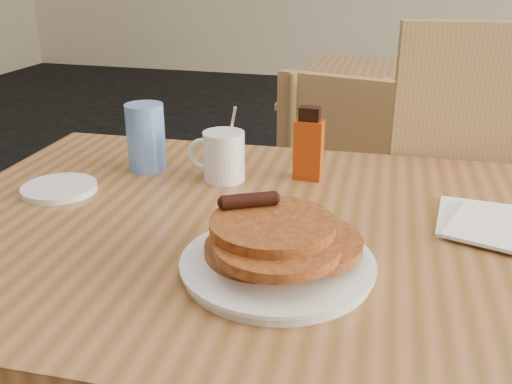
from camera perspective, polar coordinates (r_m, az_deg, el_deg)
main_table at (r=0.97m, az=2.85°, el=-5.62°), size 1.32×0.92×0.75m
neighbor_table at (r=2.26m, az=20.92°, el=9.45°), size 1.32×0.91×0.75m
chair_main_far at (r=1.71m, az=7.32°, el=-0.43°), size 0.46×0.47×0.84m
chair_neighbor_far at (r=3.02m, az=19.01°, el=9.10°), size 0.42×0.43×0.88m
chair_neighbor_near at (r=1.54m, az=21.68°, el=0.32°), size 0.54×0.54×1.04m
pancake_plate at (r=0.81m, az=2.19°, el=-5.99°), size 0.28×0.28×0.10m
coffee_mug at (r=1.13m, az=-3.36°, el=3.71°), size 0.12×0.08×0.15m
syrup_bottle at (r=1.14m, az=5.29°, el=4.59°), size 0.06×0.04×0.15m
napkin_stack at (r=1.02m, az=23.00°, el=-3.06°), size 0.21×0.22×0.01m
blue_tumbler at (r=1.20m, az=-10.95°, el=5.40°), size 0.09×0.09×0.14m
side_saucer at (r=1.15m, az=-19.07°, el=0.36°), size 0.15×0.15×0.01m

